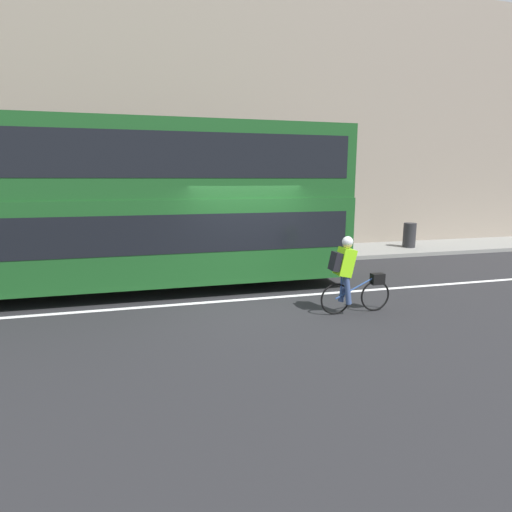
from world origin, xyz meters
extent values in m
plane|color=#232326|center=(0.00, 0.00, 0.00)|extent=(80.00, 80.00, 0.00)
cube|color=silver|center=(0.00, 0.28, 0.00)|extent=(50.00, 0.14, 0.01)
cube|color=gray|center=(0.00, 4.92, 0.07)|extent=(60.00, 2.49, 0.13)
cube|color=gray|center=(0.00, 6.31, 4.74)|extent=(60.00, 0.30, 9.48)
cylinder|color=black|center=(0.45, 1.76, 0.52)|extent=(1.04, 0.30, 1.04)
cube|color=#194C1E|center=(-3.08, 1.76, 1.26)|extent=(11.39, 2.53, 1.90)
cube|color=black|center=(-3.08, 1.76, 1.49)|extent=(10.94, 2.55, 0.84)
cube|color=#194C1E|center=(-3.08, 1.76, 3.05)|extent=(11.39, 2.43, 1.68)
cube|color=black|center=(-3.08, 1.76, 3.14)|extent=(10.94, 2.45, 0.94)
torus|color=black|center=(2.28, -1.13, 0.32)|extent=(0.64, 0.04, 0.64)
torus|color=black|center=(1.41, -1.13, 0.32)|extent=(0.64, 0.04, 0.64)
cylinder|color=#2D4C8C|center=(1.84, -1.13, 0.52)|extent=(0.88, 0.03, 0.43)
cylinder|color=#2D4C8C|center=(1.51, -1.13, 0.55)|extent=(0.03, 0.03, 0.47)
cube|color=black|center=(2.31, -1.13, 0.67)|extent=(0.26, 0.16, 0.22)
cube|color=#8CE019|center=(1.57, -1.13, 1.05)|extent=(0.37, 0.32, 0.58)
cube|color=black|center=(1.37, -1.13, 1.07)|extent=(0.21, 0.26, 0.38)
cylinder|color=#384C7A|center=(1.61, -1.04, 0.50)|extent=(0.21, 0.11, 0.57)
cylinder|color=#384C7A|center=(1.61, -1.22, 0.50)|extent=(0.19, 0.11, 0.57)
sphere|color=tan|center=(1.61, -1.13, 1.41)|extent=(0.19, 0.19, 0.19)
sphere|color=silver|center=(1.61, -1.13, 1.45)|extent=(0.21, 0.21, 0.21)
cylinder|color=#262628|center=(7.23, 4.79, 0.59)|extent=(0.46, 0.46, 0.91)
cylinder|color=#59595B|center=(0.01, 4.79, 1.50)|extent=(0.07, 0.07, 2.73)
cube|color=red|center=(0.01, 4.75, 2.63)|extent=(0.36, 0.02, 0.36)
camera|label=1|loc=(-2.00, -8.05, 2.64)|focal=28.00mm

